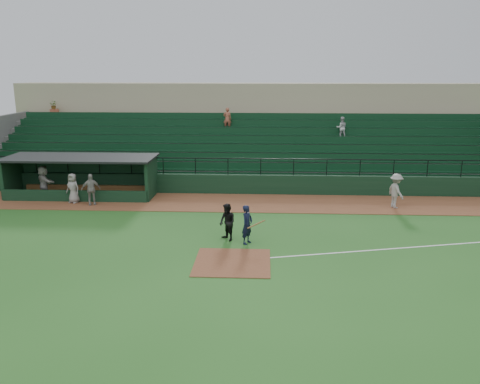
{
  "coord_description": "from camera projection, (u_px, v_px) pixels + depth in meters",
  "views": [
    {
      "loc": [
        1.22,
        -19.19,
        7.43
      ],
      "look_at": [
        0.0,
        5.0,
        1.4
      ],
      "focal_mm": 36.74,
      "sensor_mm": 36.0,
      "label": 1
    }
  ],
  "objects": [
    {
      "name": "runner",
      "position": [
        396.0,
        191.0,
        26.92
      ],
      "size": [
        1.07,
        1.4,
        1.91
      ],
      "primitive_type": "imported",
      "rotation": [
        0.0,
        0.0,
        1.9
      ],
      "color": "#9B9691",
      "rests_on": "warning_track"
    },
    {
      "name": "stadium_structure",
      "position": [
        248.0,
        142.0,
        35.84
      ],
      "size": [
        38.0,
        13.08,
        6.4
      ],
      "color": "black",
      "rests_on": "ground"
    },
    {
      "name": "umpire",
      "position": [
        227.0,
        222.0,
        21.85
      ],
      "size": [
        1.01,
        1.03,
        1.68
      ],
      "primitive_type": "imported",
      "rotation": [
        0.0,
        0.0,
        -0.9
      ],
      "color": "black",
      "rests_on": "ground"
    },
    {
      "name": "dugout",
      "position": [
        84.0,
        173.0,
        29.87
      ],
      "size": [
        8.9,
        3.2,
        2.42
      ],
      "color": "black",
      "rests_on": "ground"
    },
    {
      "name": "dugout_player_a",
      "position": [
        91.0,
        189.0,
        27.54
      ],
      "size": [
        1.13,
        0.83,
        1.78
      ],
      "primitive_type": "imported",
      "rotation": [
        0.0,
        0.0,
        0.44
      ],
      "color": "gray",
      "rests_on": "warning_track"
    },
    {
      "name": "warning_track",
      "position": [
        243.0,
        203.0,
        28.2
      ],
      "size": [
        40.0,
        4.0,
        0.03
      ],
      "primitive_type": "cube",
      "color": "brown",
      "rests_on": "ground"
    },
    {
      "name": "batter_at_plate",
      "position": [
        247.0,
        225.0,
        21.44
      ],
      "size": [
        1.13,
        0.76,
        1.74
      ],
      "color": "black",
      "rests_on": "ground"
    },
    {
      "name": "ground",
      "position": [
        234.0,
        253.0,
        20.45
      ],
      "size": [
        90.0,
        90.0,
        0.0
      ],
      "primitive_type": "plane",
      "color": "#21561C",
      "rests_on": "ground"
    },
    {
      "name": "dugout_player_b",
      "position": [
        73.0,
        188.0,
        27.99
      ],
      "size": [
        0.97,
        0.78,
        1.71
      ],
      "primitive_type": "imported",
      "rotation": [
        0.0,
        0.0,
        -0.33
      ],
      "color": "gray",
      "rests_on": "warning_track"
    },
    {
      "name": "foul_line",
      "position": [
        420.0,
        247.0,
        21.22
      ],
      "size": [
        17.49,
        4.44,
        0.01
      ],
      "primitive_type": "cube",
      "rotation": [
        0.0,
        0.0,
        0.24
      ],
      "color": "white",
      "rests_on": "ground"
    },
    {
      "name": "home_plate_dirt",
      "position": [
        232.0,
        262.0,
        19.48
      ],
      "size": [
        3.0,
        3.0,
        0.03
      ],
      "primitive_type": "cube",
      "color": "brown",
      "rests_on": "ground"
    },
    {
      "name": "dugout_player_c",
      "position": [
        44.0,
        182.0,
        29.05
      ],
      "size": [
        1.71,
        1.64,
        1.94
      ],
      "primitive_type": "imported",
      "rotation": [
        0.0,
        0.0,
        2.4
      ],
      "color": "#ACA6A1",
      "rests_on": "warning_track"
    }
  ]
}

